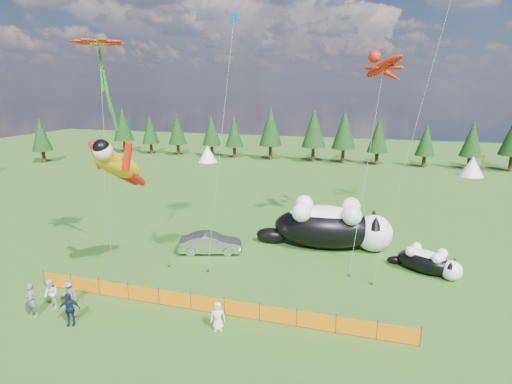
% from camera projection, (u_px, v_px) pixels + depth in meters
% --- Properties ---
extents(ground, '(160.00, 160.00, 0.00)m').
position_uv_depth(ground, '(226.00, 287.00, 24.96)').
color(ground, '#113509').
rests_on(ground, ground).
extents(safety_fence, '(22.06, 0.06, 1.10)m').
position_uv_depth(safety_fence, '(207.00, 304.00, 22.04)').
color(safety_fence, '#262626').
rests_on(safety_fence, ground).
extents(tree_line, '(90.00, 4.00, 8.00)m').
position_uv_depth(tree_line, '(320.00, 138.00, 65.77)').
color(tree_line, black).
rests_on(tree_line, ground).
extents(festival_tents, '(50.00, 3.20, 2.80)m').
position_uv_depth(festival_tents, '(390.00, 162.00, 58.84)').
color(festival_tents, white).
rests_on(festival_tents, ground).
extents(cat_large, '(10.51, 4.29, 3.79)m').
position_uv_depth(cat_large, '(331.00, 225.00, 30.77)').
color(cat_large, black).
rests_on(cat_large, ground).
extents(cat_small, '(4.64, 3.14, 1.78)m').
position_uv_depth(cat_small, '(428.00, 261.00, 26.65)').
color(cat_small, black).
rests_on(cat_small, ground).
extents(car, '(4.91, 2.90, 1.53)m').
position_uv_depth(car, '(211.00, 243.00, 29.98)').
color(car, '#B7B7BC').
rests_on(car, ground).
extents(spectator_a, '(0.75, 0.52, 1.96)m').
position_uv_depth(spectator_a, '(31.00, 300.00, 21.51)').
color(spectator_a, slate).
rests_on(spectator_a, ground).
extents(spectator_b, '(0.95, 0.74, 1.72)m').
position_uv_depth(spectator_b, '(51.00, 294.00, 22.40)').
color(spectator_b, white).
rests_on(spectator_b, ground).
extents(spectator_c, '(1.19, 0.94, 1.81)m').
position_uv_depth(spectator_c, '(69.00, 309.00, 20.79)').
color(spectator_c, '#131A35').
rests_on(spectator_c, ground).
extents(spectator_d, '(1.03, 0.58, 1.53)m').
position_uv_depth(spectator_d, '(69.00, 294.00, 22.64)').
color(spectator_d, slate).
rests_on(spectator_d, ground).
extents(spectator_e, '(0.89, 0.74, 1.56)m').
position_uv_depth(spectator_e, '(218.00, 316.00, 20.38)').
color(spectator_e, white).
rests_on(spectator_e, ground).
extents(superhero_kite, '(4.35, 5.39, 9.91)m').
position_uv_depth(superhero_kite, '(119.00, 165.00, 23.38)').
color(superhero_kite, gold).
rests_on(superhero_kite, ground).
extents(gecko_kite, '(5.98, 12.02, 16.11)m').
position_uv_depth(gecko_kite, '(383.00, 67.00, 30.64)').
color(gecko_kite, red).
rests_on(gecko_kite, ground).
extents(flower_kite, '(3.64, 3.86, 14.92)m').
position_uv_depth(flower_kite, '(99.00, 45.00, 23.70)').
color(flower_kite, red).
rests_on(flower_kite, ground).
extents(diamond_kite_a, '(0.72, 5.83, 17.69)m').
position_uv_depth(diamond_kite_a, '(232.00, 33.00, 27.59)').
color(diamond_kite_a, blue).
rests_on(diamond_kite_a, ground).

